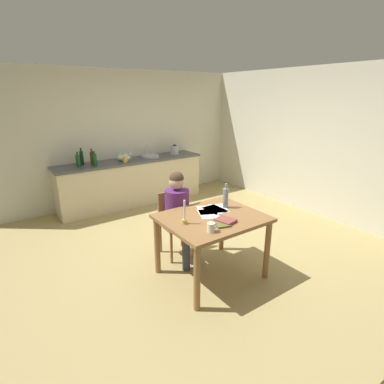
% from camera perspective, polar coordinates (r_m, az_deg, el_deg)
% --- Properties ---
extents(ground_plane, '(5.20, 5.20, 0.04)m').
position_cam_1_polar(ground_plane, '(4.47, 0.92, -10.49)').
color(ground_plane, tan).
extents(wall_back, '(5.20, 0.12, 2.60)m').
position_cam_1_polar(wall_back, '(6.27, -13.23, 10.19)').
color(wall_back, beige).
rests_on(wall_back, ground).
extents(wall_right, '(0.12, 5.20, 2.60)m').
position_cam_1_polar(wall_right, '(5.89, 22.27, 8.83)').
color(wall_right, beige).
rests_on(wall_right, ground).
extents(kitchen_counter, '(2.93, 0.64, 0.90)m').
position_cam_1_polar(kitchen_counter, '(6.12, -11.39, 1.98)').
color(kitchen_counter, beige).
rests_on(kitchen_counter, ground).
extents(dining_table, '(1.15, 0.95, 0.78)m').
position_cam_1_polar(dining_table, '(3.52, 3.85, -6.45)').
color(dining_table, olive).
rests_on(dining_table, ground).
extents(chair_at_table, '(0.43, 0.43, 0.87)m').
position_cam_1_polar(chair_at_table, '(4.09, -3.38, -5.47)').
color(chair_at_table, olive).
rests_on(chair_at_table, ground).
extents(person_seated, '(0.34, 0.61, 1.19)m').
position_cam_1_polar(person_seated, '(3.89, -2.42, -3.65)').
color(person_seated, '#592666').
rests_on(person_seated, ground).
extents(coffee_mug, '(0.12, 0.08, 0.10)m').
position_cam_1_polar(coffee_mug, '(3.08, 3.71, -6.78)').
color(coffee_mug, white).
rests_on(coffee_mug, dining_table).
extents(candlestick, '(0.06, 0.06, 0.27)m').
position_cam_1_polar(candlestick, '(3.25, -1.44, -4.85)').
color(candlestick, gold).
rests_on(candlestick, dining_table).
extents(book_magazine, '(0.22, 0.24, 0.03)m').
position_cam_1_polar(book_magazine, '(3.34, 6.43, -5.46)').
color(book_magazine, brown).
rests_on(book_magazine, dining_table).
extents(book_cookery, '(0.20, 0.23, 0.02)m').
position_cam_1_polar(book_cookery, '(3.27, 5.66, -6.07)').
color(book_cookery, brown).
rests_on(book_cookery, dining_table).
extents(paper_letter, '(0.30, 0.35, 0.00)m').
position_cam_1_polar(paper_letter, '(3.54, 3.12, -4.19)').
color(paper_letter, white).
rests_on(paper_letter, dining_table).
extents(paper_bill, '(0.32, 0.36, 0.00)m').
position_cam_1_polar(paper_bill, '(3.72, 5.09, -3.12)').
color(paper_bill, white).
rests_on(paper_bill, dining_table).
extents(paper_envelope, '(0.32, 0.36, 0.00)m').
position_cam_1_polar(paper_envelope, '(3.65, 2.84, -3.48)').
color(paper_envelope, white).
rests_on(paper_envelope, dining_table).
extents(paper_receipt, '(0.21, 0.30, 0.00)m').
position_cam_1_polar(paper_receipt, '(3.68, 4.43, -3.36)').
color(paper_receipt, white).
rests_on(paper_receipt, dining_table).
extents(wine_bottle_on_table, '(0.07, 0.07, 0.31)m').
position_cam_1_polar(wine_bottle_on_table, '(3.71, 6.48, -1.06)').
color(wine_bottle_on_table, '#8C999E').
rests_on(wine_bottle_on_table, dining_table).
extents(sink_unit, '(0.36, 0.36, 0.24)m').
position_cam_1_polar(sink_unit, '(6.19, -7.98, 6.84)').
color(sink_unit, '#B2B7BC').
rests_on(sink_unit, kitchen_counter).
extents(bottle_oil, '(0.07, 0.07, 0.27)m').
position_cam_1_polar(bottle_oil, '(5.63, -21.02, 5.64)').
color(bottle_oil, '#194C23').
rests_on(bottle_oil, kitchen_counter).
extents(bottle_vinegar, '(0.06, 0.06, 0.31)m').
position_cam_1_polar(bottle_vinegar, '(5.77, -20.42, 6.17)').
color(bottle_vinegar, black).
rests_on(bottle_vinegar, kitchen_counter).
extents(bottle_wine_red, '(0.07, 0.07, 0.30)m').
position_cam_1_polar(bottle_wine_red, '(5.71, -18.61, 6.18)').
color(bottle_wine_red, '#593319').
rests_on(bottle_wine_red, kitchen_counter).
extents(bottle_sauce, '(0.08, 0.08, 0.27)m').
position_cam_1_polar(bottle_sauce, '(5.67, -18.20, 5.99)').
color(bottle_sauce, '#194C23').
rests_on(bottle_sauce, kitchen_counter).
extents(mixing_bowl, '(0.25, 0.25, 0.11)m').
position_cam_1_polar(mixing_bowl, '(5.94, -12.96, 6.42)').
color(mixing_bowl, white).
rests_on(mixing_bowl, kitchen_counter).
extents(stovetop_kettle, '(0.18, 0.18, 0.22)m').
position_cam_1_polar(stovetop_kettle, '(6.45, -3.37, 8.13)').
color(stovetop_kettle, '#B7BABF').
rests_on(stovetop_kettle, kitchen_counter).
extents(wine_glass_near_sink, '(0.07, 0.07, 0.15)m').
position_cam_1_polar(wine_glass_near_sink, '(6.15, -11.78, 7.37)').
color(wine_glass_near_sink, silver).
rests_on(wine_glass_near_sink, kitchen_counter).
extents(wine_glass_by_kettle, '(0.07, 0.07, 0.15)m').
position_cam_1_polar(wine_glass_by_kettle, '(6.11, -12.68, 7.24)').
color(wine_glass_by_kettle, silver).
rests_on(wine_glass_by_kettle, kitchen_counter).
extents(wine_glass_back_left, '(0.07, 0.07, 0.15)m').
position_cam_1_polar(wine_glass_back_left, '(6.06, -13.76, 7.09)').
color(wine_glass_back_left, silver).
rests_on(wine_glass_back_left, kitchen_counter).
extents(teacup_on_counter, '(0.13, 0.09, 0.11)m').
position_cam_1_polar(teacup_on_counter, '(5.80, -12.72, 6.11)').
color(teacup_on_counter, '#F2CC4C').
rests_on(teacup_on_counter, kitchen_counter).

